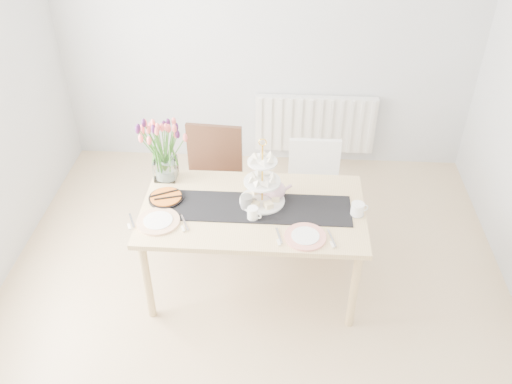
# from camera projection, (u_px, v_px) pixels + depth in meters

# --- Properties ---
(room_shell) EXTENTS (4.50, 4.50, 4.50)m
(room_shell) POSITION_uv_depth(u_px,v_px,m) (250.00, 179.00, 3.21)
(room_shell) COLOR tan
(room_shell) RESTS_ON ground
(radiator) EXTENTS (1.20, 0.08, 0.60)m
(radiator) POSITION_uv_depth(u_px,v_px,m) (315.00, 124.00, 5.45)
(radiator) COLOR white
(radiator) RESTS_ON room_shell
(dining_table) EXTENTS (1.60, 0.90, 0.75)m
(dining_table) POSITION_uv_depth(u_px,v_px,m) (253.00, 216.00, 3.92)
(dining_table) COLOR tan
(dining_table) RESTS_ON ground
(chair_brown) EXTENTS (0.50, 0.50, 0.95)m
(chair_brown) POSITION_uv_depth(u_px,v_px,m) (213.00, 173.00, 4.56)
(chair_brown) COLOR #3C2316
(chair_brown) RESTS_ON ground
(chair_white) EXTENTS (0.43, 0.43, 0.86)m
(chair_white) POSITION_uv_depth(u_px,v_px,m) (313.00, 184.00, 4.53)
(chair_white) COLOR white
(chair_white) RESTS_ON ground
(table_runner) EXTENTS (1.40, 0.35, 0.01)m
(table_runner) POSITION_uv_depth(u_px,v_px,m) (253.00, 208.00, 3.87)
(table_runner) COLOR black
(table_runner) RESTS_ON dining_table
(tulip_vase) EXTENTS (0.60, 0.60, 0.51)m
(tulip_vase) POSITION_uv_depth(u_px,v_px,m) (162.00, 141.00, 3.98)
(tulip_vase) COLOR silver
(tulip_vase) RESTS_ON dining_table
(cake_stand) EXTENTS (0.33, 0.33, 0.48)m
(cake_stand) POSITION_uv_depth(u_px,v_px,m) (262.00, 187.00, 3.85)
(cake_stand) COLOR gold
(cake_stand) RESTS_ON dining_table
(teapot) EXTENTS (0.27, 0.23, 0.15)m
(teapot) POSITION_uv_depth(u_px,v_px,m) (276.00, 190.00, 3.92)
(teapot) COLOR silver
(teapot) RESTS_ON dining_table
(cream_jug) EXTENTS (0.11, 0.11, 0.09)m
(cream_jug) POSITION_uv_depth(u_px,v_px,m) (357.00, 209.00, 3.79)
(cream_jug) COLOR white
(cream_jug) RESTS_ON dining_table
(tart_tin) EXTENTS (0.25, 0.25, 0.03)m
(tart_tin) POSITION_uv_depth(u_px,v_px,m) (166.00, 198.00, 3.94)
(tart_tin) COLOR black
(tart_tin) RESTS_ON dining_table
(mug_grey) EXTENTS (0.10, 0.10, 0.10)m
(mug_grey) POSITION_uv_depth(u_px,v_px,m) (247.00, 202.00, 3.84)
(mug_grey) COLOR slate
(mug_grey) RESTS_ON dining_table
(mug_white) EXTENTS (0.10, 0.10, 0.09)m
(mug_white) POSITION_uv_depth(u_px,v_px,m) (253.00, 213.00, 3.75)
(mug_white) COLOR white
(mug_white) RESTS_ON dining_table
(plate_left) EXTENTS (0.40, 0.40, 0.02)m
(plate_left) POSITION_uv_depth(u_px,v_px,m) (158.00, 221.00, 3.74)
(plate_left) COLOR silver
(plate_left) RESTS_ON dining_table
(plate_right) EXTENTS (0.34, 0.34, 0.01)m
(plate_right) POSITION_uv_depth(u_px,v_px,m) (305.00, 237.00, 3.61)
(plate_right) COLOR silver
(plate_right) RESTS_ON dining_table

